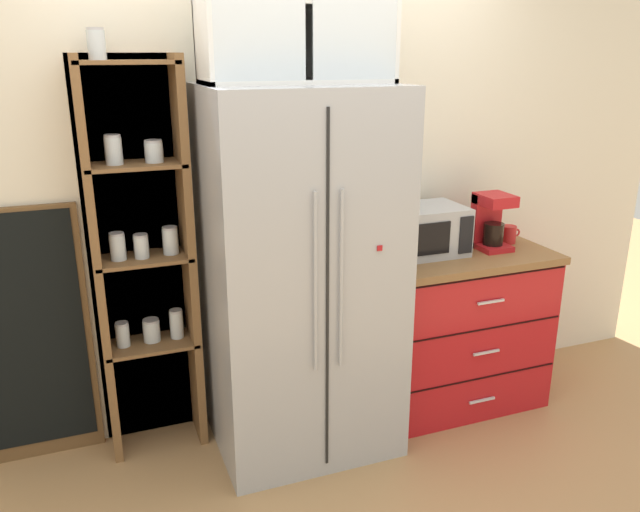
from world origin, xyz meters
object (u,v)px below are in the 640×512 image
Objects in this scene: refrigerator at (301,276)px; mug_red at (509,234)px; coffee_maker at (490,221)px; microwave at (422,230)px; chalkboard_menu at (25,338)px; bottle_clear at (453,229)px; bottle_green at (462,232)px.

mug_red is at bearing 4.84° from refrigerator.
mug_red is (0.16, 0.04, -0.11)m from coffee_maker.
microwave is at bearing 8.64° from refrigerator.
coffee_maker is at bearing -5.94° from microwave.
microwave is (0.73, 0.11, 0.13)m from refrigerator.
chalkboard_menu is at bearing 173.88° from microwave.
bottle_green is at bearing -90.00° from bottle_clear.
coffee_maker is (1.14, 0.07, 0.15)m from refrigerator.
bottle_clear is at bearing 90.00° from bottle_green.
bottle_clear is 2.28m from chalkboard_menu.
bottle_clear is (-0.00, 0.09, -0.00)m from bottle_green.
coffee_maker is at bearing 1.54° from bottle_green.
chalkboard_menu is (-2.24, 0.26, -0.37)m from bottle_green.
refrigerator is 4.13× the size of microwave.
mug_red is 0.49× the size of bottle_clear.
bottle_clear is 0.19× the size of chalkboard_menu.
coffee_maker reaches higher than microwave.
bottle_clear is (0.96, 0.16, 0.11)m from refrigerator.
refrigerator reaches higher than bottle_green.
refrigerator is at bearing -175.16° from mug_red.
chalkboard_menu is at bearing 175.67° from bottle_clear.
bottle_green is 0.09m from bottle_clear.
microwave is at bearing -168.18° from bottle_clear.
refrigerator is 15.07× the size of mug_red.
bottle_green is 2.29m from chalkboard_menu.
chalkboard_menu reaches higher than microwave.
microwave is at bearing 179.87° from mug_red.
bottle_clear is at bearing 11.82° from microwave.
refrigerator is at bearing -170.61° from bottle_clear.
refrigerator is at bearing -176.15° from bottle_green.
chalkboard_menu is (-2.42, 0.26, -0.42)m from coffee_maker.
coffee_maker is at bearing -166.02° from mug_red.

